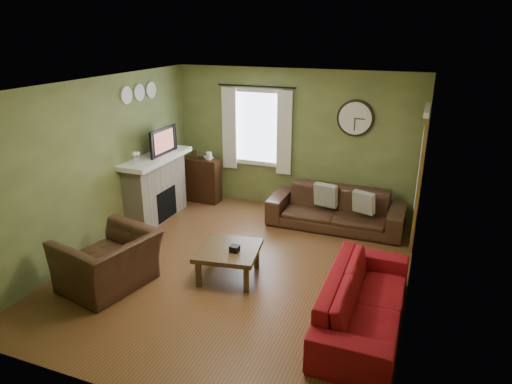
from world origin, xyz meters
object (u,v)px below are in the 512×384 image
(sofa_red, at_px, (364,300))
(armchair, at_px, (109,261))
(sofa_brown, at_px, (336,209))
(bookshelf, at_px, (202,180))
(coffee_table, at_px, (229,263))

(sofa_red, height_order, armchair, armchair)
(sofa_brown, bearing_deg, bookshelf, 174.02)
(sofa_brown, bearing_deg, armchair, -128.49)
(sofa_red, height_order, coffee_table, sofa_red)
(coffee_table, bearing_deg, bookshelf, 124.42)
(sofa_brown, relative_size, coffee_table, 2.80)
(bookshelf, relative_size, armchair, 0.76)
(armchair, bearing_deg, coffee_table, 132.30)
(sofa_brown, height_order, armchair, armchair)
(armchair, bearing_deg, bookshelf, -161.90)
(bookshelf, height_order, sofa_red, bookshelf)
(sofa_brown, xyz_separation_m, sofa_red, (0.88, -2.63, -0.02))
(bookshelf, height_order, sofa_brown, bookshelf)
(bookshelf, distance_m, sofa_red, 4.65)
(armchair, height_order, coffee_table, armchair)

